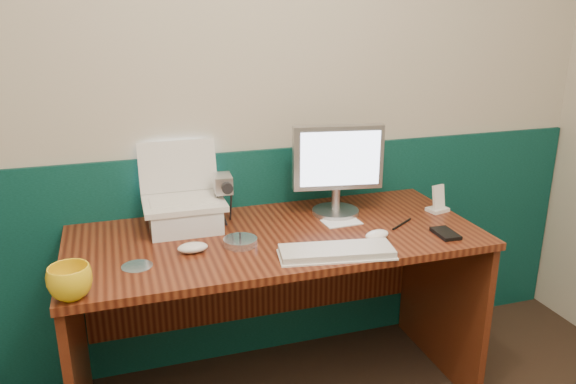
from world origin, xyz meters
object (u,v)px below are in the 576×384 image
object	(u,v)px
desk	(277,318)
mug	(70,282)
laptop	(182,174)
keyboard	(336,252)
camcorder	(223,197)
monitor	(337,171)

from	to	relation	value
desk	mug	distance (m)	0.90
laptop	keyboard	size ratio (longest dim) A/B	0.78
camcorder	laptop	bearing A→B (deg)	-168.59
laptop	keyboard	xyz separation A→B (m)	(0.48, -0.43, -0.22)
mug	camcorder	xyz separation A→B (m)	(0.57, 0.49, 0.06)
laptop	mug	size ratio (longest dim) A/B	2.37
laptop	camcorder	bearing A→B (deg)	7.70
desk	monitor	bearing A→B (deg)	24.83
laptop	camcorder	xyz separation A→B (m)	(0.16, 0.02, -0.12)
desk	keyboard	distance (m)	0.49
monitor	mug	world-z (taller)	monitor
keyboard	mug	xyz separation A→B (m)	(-0.89, -0.04, 0.04)
mug	laptop	bearing A→B (deg)	48.68
laptop	mug	distance (m)	0.64
keyboard	camcorder	distance (m)	0.56
laptop	monitor	xyz separation A→B (m)	(0.64, -0.03, -0.04)
monitor	mug	xyz separation A→B (m)	(-1.05, -0.44, -0.14)
desk	laptop	xyz separation A→B (m)	(-0.33, 0.17, 0.60)
monitor	desk	bearing A→B (deg)	-145.66
monitor	keyboard	xyz separation A→B (m)	(-0.16, -0.40, -0.18)
keyboard	camcorder	xyz separation A→B (m)	(-0.32, 0.45, 0.10)
laptop	mug	bearing A→B (deg)	-130.79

